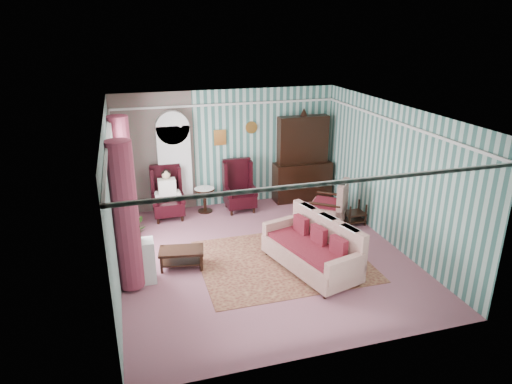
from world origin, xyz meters
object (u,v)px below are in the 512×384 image
object	(u,v)px
nest_table	(354,213)
plant_stand	(139,262)
sofa	(311,243)
coffee_table	(182,258)
round_side_table	(205,200)
floral_armchair	(328,202)
wingback_left	(167,193)
wingback_right	(240,186)
seated_woman	(168,195)
bookcase	(175,168)
dresser_hutch	(303,156)

from	to	relation	value
nest_table	plant_stand	bearing A→B (deg)	-166.16
sofa	coffee_table	xyz separation A→B (m)	(-2.30, 0.77, -0.37)
round_side_table	coffee_table	bearing A→B (deg)	-109.55
nest_table	floral_armchair	size ratio (longest dim) A/B	0.50
round_side_table	plant_stand	size ratio (longest dim) A/B	0.75
wingback_left	coffee_table	size ratio (longest dim) A/B	1.50
wingback_right	seated_woman	size ratio (longest dim) A/B	1.06
nest_table	sofa	bearing A→B (deg)	-137.21
bookcase	dresser_hutch	bearing A→B (deg)	-2.11
wingback_right	seated_woman	distance (m)	1.75
round_side_table	plant_stand	bearing A→B (deg)	-120.38
sofa	plant_stand	bearing A→B (deg)	66.39
wingback_right	nest_table	bearing A→B (deg)	-33.75
floral_armchair	dresser_hutch	bearing A→B (deg)	37.18
wingback_right	sofa	size ratio (longest dim) A/B	0.61
wingback_right	floral_armchair	xyz separation A→B (m)	(1.75, -1.33, -0.09)
seated_woman	wingback_left	bearing A→B (deg)	0.00
bookcase	seated_woman	bearing A→B (deg)	-122.66
bookcase	wingback_left	bearing A→B (deg)	-122.66
bookcase	seated_woman	size ratio (longest dim) A/B	1.90
bookcase	coffee_table	world-z (taller)	bookcase
dresser_hutch	seated_woman	distance (m)	3.56
coffee_table	plant_stand	bearing A→B (deg)	-157.75
bookcase	plant_stand	bearing A→B (deg)	-108.49
seated_woman	floral_armchair	bearing A→B (deg)	-20.80
dresser_hutch	bookcase	bearing A→B (deg)	177.89
plant_stand	round_side_table	bearing A→B (deg)	59.62
seated_woman	nest_table	xyz separation A→B (m)	(4.07, -1.55, -0.32)
plant_stand	sofa	xyz separation A→B (m)	(3.09, -0.45, 0.15)
wingback_right	plant_stand	distance (m)	3.76
seated_woman	plant_stand	distance (m)	2.87
seated_woman	plant_stand	size ratio (longest dim) A/B	1.47
bookcase	sofa	bearing A→B (deg)	-60.41
dresser_hutch	wingback_right	size ratio (longest dim) A/B	1.89
bookcase	sofa	size ratio (longest dim) A/B	1.10
wingback_left	floral_armchair	bearing A→B (deg)	-20.80
dresser_hutch	plant_stand	world-z (taller)	dresser_hutch
sofa	floral_armchair	world-z (taller)	sofa
round_side_table	nest_table	size ratio (longest dim) A/B	1.11
wingback_right	sofa	bearing A→B (deg)	-80.45
dresser_hutch	nest_table	xyz separation A→B (m)	(0.57, -1.82, -0.91)
wingback_left	plant_stand	xyz separation A→B (m)	(-0.80, -2.75, -0.22)
nest_table	floral_armchair	bearing A→B (deg)	158.83
wingback_left	wingback_right	bearing A→B (deg)	0.00
bookcase	wingback_left	distance (m)	0.68
bookcase	dresser_hutch	world-z (taller)	dresser_hutch
sofa	dresser_hutch	bearing A→B (deg)	-34.59
wingback_left	coffee_table	distance (m)	2.47
round_side_table	sofa	size ratio (longest dim) A/B	0.29
seated_woman	coffee_table	bearing A→B (deg)	-90.37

